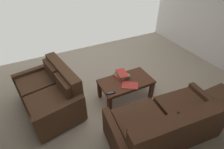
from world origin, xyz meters
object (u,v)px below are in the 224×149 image
at_px(loveseat_near, 51,93).
at_px(loose_magazine, 130,85).
at_px(book_stack, 122,75).
at_px(coffee_table, 126,84).
at_px(sofa_main, 166,124).
at_px(tv_remote, 111,93).
at_px(end_table, 223,99).

xyz_separation_m(loveseat_near, loose_magazine, (-1.36, 0.52, 0.08)).
bearing_deg(book_stack, coffee_table, 95.12).
height_order(sofa_main, tv_remote, sofa_main).
relative_size(sofa_main, loose_magazine, 5.93).
bearing_deg(end_table, loveseat_near, -31.11).
xyz_separation_m(loveseat_near, tv_remote, (-0.94, 0.56, 0.08)).
height_order(loveseat_near, end_table, loveseat_near).
xyz_separation_m(coffee_table, book_stack, (0.01, -0.15, 0.12)).
height_order(loveseat_near, tv_remote, loveseat_near).
distance_m(tv_remote, loose_magazine, 0.42).
distance_m(end_table, loose_magazine, 1.57).
bearing_deg(end_table, tv_remote, -31.32).
relative_size(sofa_main, loveseat_near, 1.20).
distance_m(loveseat_near, loose_magazine, 1.46).
relative_size(sofa_main, end_table, 3.18).
relative_size(coffee_table, tv_remote, 6.23).
xyz_separation_m(end_table, book_stack, (1.20, -1.32, 0.02)).
bearing_deg(sofa_main, loveseat_near, -45.69).
height_order(end_table, loose_magazine, end_table).
bearing_deg(loose_magazine, loveseat_near, -76.76).
bearing_deg(book_stack, tv_remote, 39.34).
bearing_deg(coffee_table, end_table, 135.32).
height_order(coffee_table, end_table, end_table).
xyz_separation_m(loveseat_near, end_table, (-2.55, 1.54, 0.10)).
bearing_deg(end_table, book_stack, -47.71).
xyz_separation_m(sofa_main, end_table, (-1.13, 0.08, 0.10)).
bearing_deg(loveseat_near, loose_magazine, 159.20).
distance_m(loveseat_near, tv_remote, 1.10).
bearing_deg(coffee_table, loveseat_near, -15.04).
bearing_deg(loose_magazine, book_stack, -144.17).
distance_m(sofa_main, tv_remote, 1.03).
height_order(sofa_main, loveseat_near, loveseat_near).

